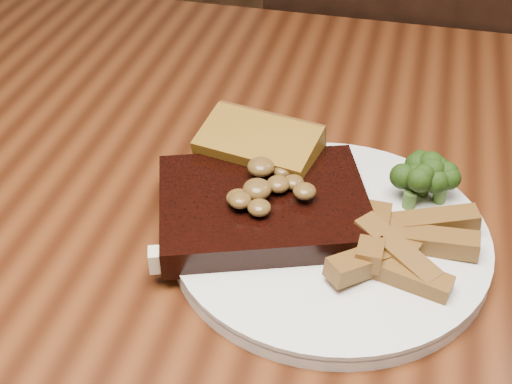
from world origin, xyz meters
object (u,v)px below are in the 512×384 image
chair_far (417,105)px  garlic_bread (258,162)px  potato_wedges (401,242)px  steak (263,207)px  plate (330,240)px  dining_table (238,294)px

chair_far → garlic_bread: 0.61m
potato_wedges → chair_far: bearing=89.6°
steak → plate: bearing=-26.8°
steak → potato_wedges: size_ratio=1.73×
plate → potato_wedges: 0.06m
dining_table → plate: size_ratio=6.01×
chair_far → steak: 0.67m
potato_wedges → plate: bearing=171.3°
chair_far → steak: (-0.12, -0.61, 0.24)m
steak → garlic_bread: 0.07m
chair_far → steak: bearing=81.9°
dining_table → plate: (0.09, -0.01, 0.10)m
plate → garlic_bread: bearing=137.9°
chair_far → plate: bearing=87.5°
chair_far → potato_wedges: 0.67m
plate → potato_wedges: bearing=-8.7°
dining_table → potato_wedges: (0.14, -0.02, 0.12)m
steak → dining_table: bearing=147.7°
dining_table → garlic_bread: bearing=84.4°
chair_far → potato_wedges: bearing=92.9°
chair_far → potato_wedges: (-0.00, -0.63, 0.24)m
dining_table → chair_far: chair_far is taller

